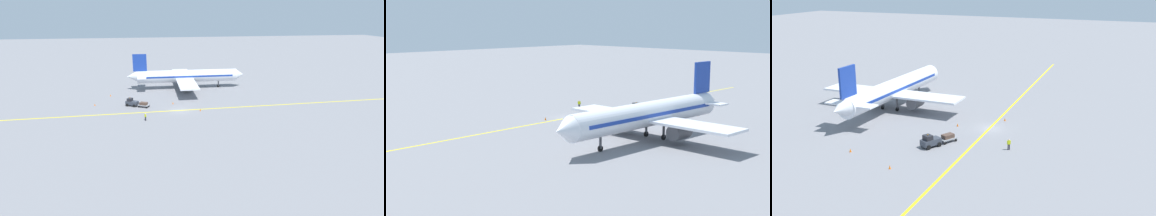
# 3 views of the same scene
# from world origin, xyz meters

# --- Properties ---
(ground_plane) EXTENTS (400.00, 400.00, 0.00)m
(ground_plane) POSITION_xyz_m (0.00, 0.00, 0.00)
(ground_plane) COLOR slate
(apron_yellow_centreline) EXTENTS (3.77, 119.96, 0.01)m
(apron_yellow_centreline) POSITION_xyz_m (0.00, 0.00, 0.00)
(apron_yellow_centreline) COLOR yellow
(apron_yellow_centreline) RESTS_ON ground
(airplane_at_gate) EXTENTS (28.04, 35.42, 10.60)m
(airplane_at_gate) POSITION_xyz_m (-20.90, 4.27, 3.71)
(airplane_at_gate) COLOR silver
(airplane_at_gate) RESTS_ON ground
(baggage_tug_dark) EXTENTS (2.77, 3.35, 2.11)m
(baggage_tug_dark) POSITION_xyz_m (-5.30, -11.38, 0.90)
(baggage_tug_dark) COLOR #333842
(baggage_tug_dark) RESTS_ON ground
(baggage_cart_trailing) EXTENTS (2.44, 2.95, 1.24)m
(baggage_cart_trailing) POSITION_xyz_m (-3.79, -8.45, 0.76)
(baggage_cart_trailing) COLOR gray
(baggage_cart_trailing) RESTS_ON ground
(ground_crew_worker) EXTENTS (0.49, 0.39, 1.68)m
(ground_crew_worker) POSITION_xyz_m (5.75, -8.02, 0.91)
(ground_crew_worker) COLOR #23232D
(ground_crew_worker) RESTS_ON ground
(traffic_cone_near_nose) EXTENTS (0.32, 0.32, 0.55)m
(traffic_cone_near_nose) POSITION_xyz_m (-6.71, -20.50, 0.28)
(traffic_cone_near_nose) COLOR orange
(traffic_cone_near_nose) RESTS_ON ground
(traffic_cone_mid_apron) EXTENTS (0.32, 0.32, 0.55)m
(traffic_cone_mid_apron) POSITION_xyz_m (-5.32, -1.13, 0.28)
(traffic_cone_mid_apron) COLOR orange
(traffic_cone_mid_apron) RESTS_ON ground
(traffic_cone_by_wingtip) EXTENTS (0.32, 0.32, 0.55)m
(traffic_cone_by_wingtip) POSITION_xyz_m (1.15, 4.79, 0.28)
(traffic_cone_by_wingtip) COLOR orange
(traffic_cone_by_wingtip) RESTS_ON ground
(traffic_cone_far_edge) EXTENTS (0.32, 0.32, 0.55)m
(traffic_cone_far_edge) POSITION_xyz_m (-15.08, -17.59, 0.28)
(traffic_cone_far_edge) COLOR orange
(traffic_cone_far_edge) RESTS_ON ground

